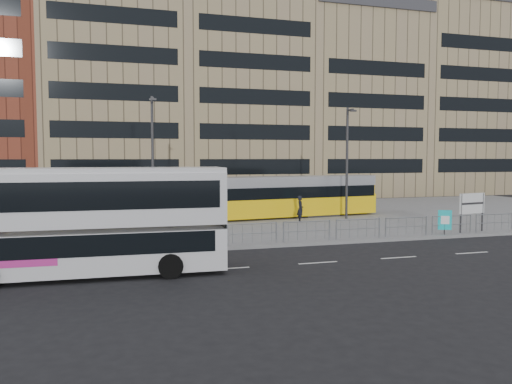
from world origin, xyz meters
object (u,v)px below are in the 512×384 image
object	(u,v)px
station_sign	(472,205)
ad_panel	(445,220)
double_decker_bus	(87,218)
lamp_post_west	(153,154)
lamp_post_east	(347,158)
tram	(213,199)
traffic_light_west	(171,208)
pedestrian	(300,209)

from	to	relation	value
station_sign	ad_panel	bearing A→B (deg)	-179.56
double_decker_bus	lamp_post_west	size ratio (longest dim) A/B	1.23
ad_panel	lamp_post_east	world-z (taller)	lamp_post_east
tram	station_sign	distance (m)	16.62
station_sign	traffic_light_west	size ratio (longest dim) A/B	0.75
double_decker_bus	traffic_light_west	xyz separation A→B (m)	(3.68, 4.24, -0.14)
lamp_post_east	tram	bearing A→B (deg)	171.28
tram	ad_panel	distance (m)	15.16
tram	station_sign	size ratio (longest dim) A/B	11.16
station_sign	ad_panel	xyz separation A→B (m)	(-2.16, -0.40, -0.78)
pedestrian	lamp_post_west	distance (m)	10.81
tram	station_sign	world-z (taller)	tram
pedestrian	station_sign	bearing A→B (deg)	-123.72
double_decker_bus	lamp_post_west	world-z (taller)	lamp_post_west
station_sign	double_decker_bus	bearing A→B (deg)	-178.10
double_decker_bus	ad_panel	size ratio (longest dim) A/B	7.47
double_decker_bus	lamp_post_east	xyz separation A→B (m)	(17.23, 12.48, 2.25)
traffic_light_west	station_sign	bearing A→B (deg)	-5.57
ad_panel	tram	bearing A→B (deg)	164.50
double_decker_bus	ad_panel	bearing A→B (deg)	14.12
pedestrian	lamp_post_east	world-z (taller)	lamp_post_east
ad_panel	lamp_post_west	bearing A→B (deg)	170.53
traffic_light_west	pedestrian	bearing A→B (deg)	31.23
station_sign	lamp_post_east	xyz separation A→B (m)	(-4.18, 7.95, 2.76)
ad_panel	traffic_light_west	size ratio (longest dim) A/B	0.46
double_decker_bus	lamp_post_east	bearing A→B (deg)	37.93
tram	lamp_post_east	bearing A→B (deg)	-15.66
station_sign	pedestrian	distance (m)	10.83
tram	pedestrian	bearing A→B (deg)	-28.40
pedestrian	lamp_post_east	xyz separation A→B (m)	(3.88, 0.76, 3.46)
tram	traffic_light_west	distance (m)	10.51
double_decker_bus	station_sign	size ratio (longest dim) A/B	4.56
tram	pedestrian	world-z (taller)	tram
traffic_light_west	lamp_post_west	distance (m)	10.87
pedestrian	lamp_post_east	distance (m)	5.26
lamp_post_east	double_decker_bus	bearing A→B (deg)	-144.07
station_sign	tram	bearing A→B (deg)	135.46
double_decker_bus	station_sign	distance (m)	21.89
lamp_post_west	traffic_light_west	bearing A→B (deg)	-90.01
lamp_post_west	double_decker_bus	bearing A→B (deg)	-103.98
ad_panel	lamp_post_west	distance (m)	19.24
tram	lamp_post_west	size ratio (longest dim) A/B	3.01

